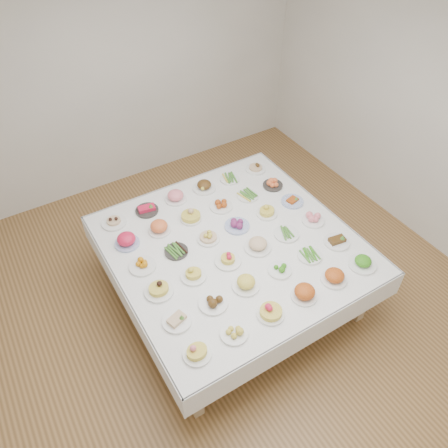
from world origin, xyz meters
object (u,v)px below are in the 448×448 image
dish_18 (142,264)px  dish_35 (256,167)px  display_table (232,248)px  dish_0 (197,351)px

dish_18 → dish_35: bearing=21.9°
display_table → dish_35: 1.19m
dish_0 → dish_35: size_ratio=0.98×
dish_0 → dish_35: dish_0 is taller
display_table → dish_0: size_ratio=10.21×
dish_0 → dish_35: 2.38m
display_table → dish_18: bearing=168.7°
dish_0 → display_table: bearing=45.0°
dish_0 → dish_35: (1.68, 1.68, -0.01)m
display_table → dish_0: dish_0 is taller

